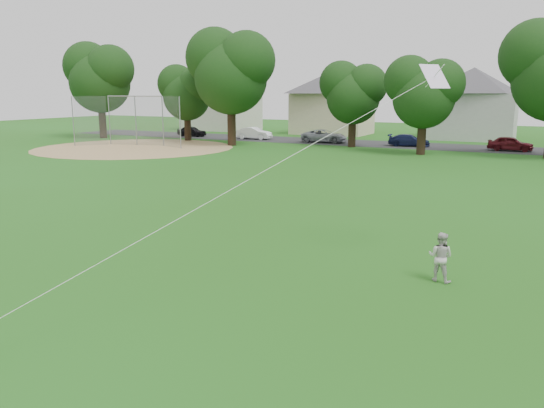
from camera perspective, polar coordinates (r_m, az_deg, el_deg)
The scene contains 9 objects.
ground at distance 13.03m, azimuth -10.82°, elevation -10.88°, with size 160.00×160.00×0.00m, color #215012.
street at distance 52.15m, azimuth 19.05°, elevation 5.79°, with size 90.00×7.00×0.01m, color #2D2D30.
dirt_infield at distance 50.47m, azimuth -14.53°, elevation 5.88°, with size 18.00×18.00×0.02m, color #9E7F51.
older_boy at distance 14.97m, azimuth 17.66°, elevation -5.44°, with size 0.66×0.51×1.36m, color beige.
kite at distance 12.53m, azimuth -1.94°, elevation 2.95°, with size 3.55×5.72×12.94m.
baseball_backstop at distance 52.46m, azimuth -14.70°, elevation 8.62°, with size 10.28×3.98×4.64m.
tree_row at distance 45.88m, azimuth 17.66°, elevation 13.19°, with size 83.84×9.75×11.29m.
parked_cars at distance 53.08m, azimuth 9.62°, elevation 7.04°, with size 44.76×2.57×1.28m.
house_row at distance 61.90m, azimuth 20.24°, elevation 10.96°, with size 76.92×13.51×10.02m.
Camera 1 is at (7.56, -9.36, 5.00)m, focal length 35.00 mm.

